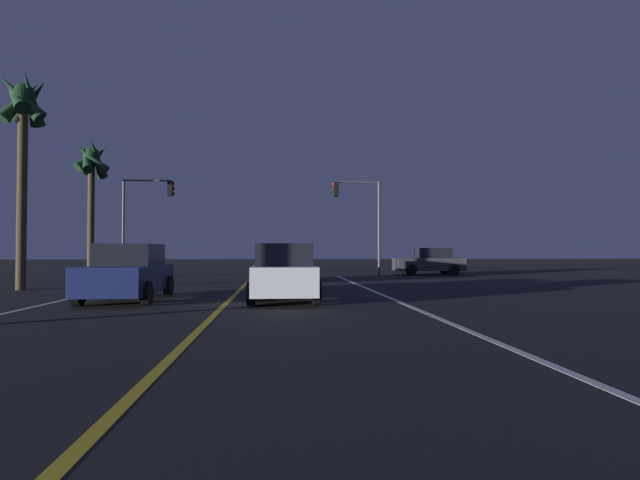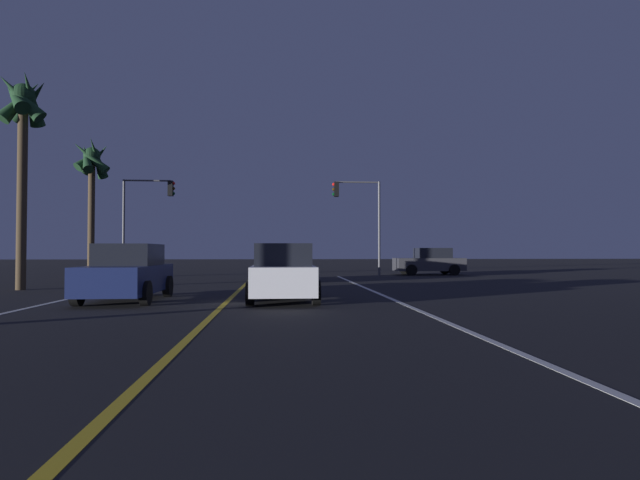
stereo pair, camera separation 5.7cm
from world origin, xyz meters
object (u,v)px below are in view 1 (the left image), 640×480
(car_lead_same_lane, at_px, (284,273))
(traffic_light_near_left, at_px, (147,205))
(car_ahead_far, at_px, (284,265))
(traffic_light_near_right, at_px, (357,206))
(car_oncoming, at_px, (128,273))
(palm_tree_left_mid, at_px, (23,117))
(palm_tree_left_far, at_px, (91,168))
(car_crossing_side, at_px, (429,262))

(car_lead_same_lane, bearing_deg, traffic_light_near_left, 27.45)
(car_ahead_far, xyz_separation_m, traffic_light_near_right, (4.51, 5.27, 3.43))
(car_oncoming, bearing_deg, traffic_light_near_left, -167.65)
(palm_tree_left_mid, xyz_separation_m, palm_tree_left_far, (-0.54, 8.55, -0.55))
(traffic_light_near_right, bearing_deg, car_crossing_side, -168.26)
(car_oncoming, bearing_deg, palm_tree_left_far, -155.98)
(traffic_light_near_left, xyz_separation_m, palm_tree_left_mid, (-2.13, -10.04, 2.45))
(car_lead_same_lane, relative_size, traffic_light_near_left, 0.75)
(car_crossing_side, bearing_deg, traffic_light_near_left, 3.29)
(car_lead_same_lane, relative_size, car_crossing_side, 1.00)
(traffic_light_near_left, bearing_deg, car_lead_same_lane, -62.55)
(car_ahead_far, bearing_deg, car_oncoming, 153.39)
(car_ahead_far, xyz_separation_m, traffic_light_near_left, (-7.98, 5.27, 3.40))
(car_crossing_side, distance_m, palm_tree_left_mid, 23.08)
(car_crossing_side, height_order, palm_tree_left_far, palm_tree_left_far)
(car_ahead_far, distance_m, car_crossing_side, 11.21)
(car_lead_same_lane, distance_m, traffic_light_near_left, 17.40)
(car_crossing_side, distance_m, traffic_light_near_left, 17.63)
(traffic_light_near_right, height_order, palm_tree_left_far, palm_tree_left_far)
(traffic_light_near_left, distance_m, palm_tree_left_far, 3.60)
(car_ahead_far, height_order, palm_tree_left_mid, palm_tree_left_mid)
(car_crossing_side, bearing_deg, car_ahead_far, 33.97)
(traffic_light_near_right, distance_m, traffic_light_near_left, 12.49)
(car_oncoming, distance_m, car_crossing_side, 21.10)
(palm_tree_left_mid, bearing_deg, traffic_light_near_right, 34.47)
(car_lead_same_lane, distance_m, traffic_light_near_right, 16.20)
(car_crossing_side, relative_size, palm_tree_left_mid, 0.51)
(car_ahead_far, height_order, traffic_light_near_right, traffic_light_near_right)
(car_oncoming, bearing_deg, palm_tree_left_mid, -131.26)
(car_ahead_far, bearing_deg, traffic_light_near_right, -40.58)
(car_lead_same_lane, xyz_separation_m, traffic_light_near_right, (4.63, 15.14, 3.43))
(car_ahead_far, relative_size, palm_tree_left_far, 0.55)
(car_ahead_far, distance_m, traffic_light_near_right, 7.74)
(car_ahead_far, relative_size, palm_tree_left_mid, 0.51)
(car_oncoming, relative_size, traffic_light_near_left, 0.75)
(car_lead_same_lane, height_order, car_crossing_side, same)
(car_oncoming, height_order, car_crossing_side, same)
(car_crossing_side, xyz_separation_m, traffic_light_near_left, (-17.27, -0.99, 3.40))
(car_crossing_side, height_order, traffic_light_near_left, traffic_light_near_left)
(traffic_light_near_right, xyz_separation_m, palm_tree_left_mid, (-14.63, -10.04, 2.42))
(traffic_light_near_right, height_order, traffic_light_near_left, traffic_light_near_right)
(car_ahead_far, bearing_deg, traffic_light_near_left, 56.54)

